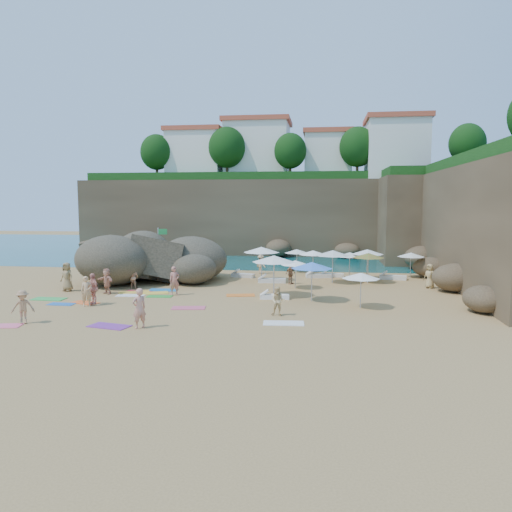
# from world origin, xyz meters

# --- Properties ---
(ground) EXTENTS (120.00, 120.00, 0.00)m
(ground) POSITION_xyz_m (0.00, 0.00, 0.00)
(ground) COLOR tan
(ground) RESTS_ON ground
(seawater) EXTENTS (120.00, 120.00, 0.00)m
(seawater) POSITION_xyz_m (0.00, 30.00, 0.00)
(seawater) COLOR #0C4751
(seawater) RESTS_ON ground
(cliff_back) EXTENTS (44.00, 8.00, 8.00)m
(cliff_back) POSITION_xyz_m (2.00, 25.00, 4.00)
(cliff_back) COLOR brown
(cliff_back) RESTS_ON ground
(cliff_right) EXTENTS (8.00, 30.00, 8.00)m
(cliff_right) POSITION_xyz_m (19.00, 8.00, 4.00)
(cliff_right) COLOR brown
(cliff_right) RESTS_ON ground
(cliff_corner) EXTENTS (10.00, 12.00, 8.00)m
(cliff_corner) POSITION_xyz_m (17.00, 20.00, 4.00)
(cliff_corner) COLOR brown
(cliff_corner) RESTS_ON ground
(rock_promontory) EXTENTS (12.00, 7.00, 2.00)m
(rock_promontory) POSITION_xyz_m (-11.00, 16.00, 0.00)
(rock_promontory) COLOR brown
(rock_promontory) RESTS_ON ground
(clifftop_buildings) EXTENTS (28.48, 9.48, 7.00)m
(clifftop_buildings) POSITION_xyz_m (2.96, 25.79, 11.24)
(clifftop_buildings) COLOR white
(clifftop_buildings) RESTS_ON cliff_back
(clifftop_trees) EXTENTS (35.60, 23.82, 4.40)m
(clifftop_trees) POSITION_xyz_m (4.78, 19.52, 11.26)
(clifftop_trees) COLOR #11380F
(clifftop_trees) RESTS_ON ground
(marina_masts) EXTENTS (3.10, 0.10, 6.00)m
(marina_masts) POSITION_xyz_m (-16.50, 30.00, 3.00)
(marina_masts) COLOR white
(marina_masts) RESTS_ON ground
(rock_outcrop) EXTENTS (10.09, 8.57, 3.47)m
(rock_outcrop) POSITION_xyz_m (-5.28, 3.11, 0.00)
(rock_outcrop) COLOR brown
(rock_outcrop) RESTS_ON ground
(flag_pole) EXTENTS (0.73, 0.12, 3.74)m
(flag_pole) POSITION_xyz_m (-5.78, 5.91, 2.39)
(flag_pole) COLOR silver
(flag_pole) RESTS_ON ground
(parasol_0) EXTENTS (2.61, 2.61, 2.47)m
(parasol_0) POSITION_xyz_m (2.17, 4.72, 2.27)
(parasol_0) COLOR silver
(parasol_0) RESTS_ON ground
(parasol_1) EXTENTS (2.00, 2.00, 1.89)m
(parasol_1) POSITION_xyz_m (4.47, 9.35, 1.73)
(parasol_1) COLOR silver
(parasol_1) RESTS_ON ground
(parasol_2) EXTENTS (2.08, 2.08, 1.97)m
(parasol_2) POSITION_xyz_m (8.52, 6.66, 1.80)
(parasol_2) COLOR silver
(parasol_2) RESTS_ON ground
(parasol_3) EXTENTS (2.46, 2.46, 2.32)m
(parasol_3) POSITION_xyz_m (7.23, 4.40, 2.13)
(parasol_3) COLOR silver
(parasol_3) RESTS_ON ground
(parasol_4) EXTENTS (2.01, 2.01, 1.90)m
(parasol_4) POSITION_xyz_m (13.09, 7.71, 1.74)
(parasol_4) COLOR silver
(parasol_4) RESTS_ON ground
(parasol_5) EXTENTS (2.13, 2.13, 2.02)m
(parasol_5) POSITION_xyz_m (5.81, 7.23, 1.85)
(parasol_5) COLOR silver
(parasol_5) RESTS_ON ground
(parasol_6) EXTENTS (2.25, 2.25, 2.13)m
(parasol_6) POSITION_xyz_m (9.70, 4.84, 1.95)
(parasol_6) COLOR silver
(parasol_6) RESTS_ON ground
(parasol_7) EXTENTS (1.97, 1.97, 1.87)m
(parasol_7) POSITION_xyz_m (4.76, 1.91, 1.71)
(parasol_7) COLOR silver
(parasol_7) RESTS_ON ground
(parasol_8) EXTENTS (2.35, 2.35, 2.22)m
(parasol_8) POSITION_xyz_m (9.78, 6.51, 2.04)
(parasol_8) COLOR silver
(parasol_8) RESTS_ON ground
(parasol_9) EXTENTS (2.64, 2.64, 2.49)m
(parasol_9) POSITION_xyz_m (3.62, -1.05, 2.29)
(parasol_9) COLOR silver
(parasol_9) RESTS_ON ground
(parasol_10) EXTENTS (2.41, 2.41, 2.27)m
(parasol_10) POSITION_xyz_m (5.92, -2.22, 2.09)
(parasol_10) COLOR silver
(parasol_10) RESTS_ON ground
(parasol_11) EXTENTS (2.03, 2.03, 1.92)m
(parasol_11) POSITION_xyz_m (8.56, -3.74, 1.76)
(parasol_11) COLOR silver
(parasol_11) RESTS_ON ground
(lounger_0) EXTENTS (1.96, 0.92, 0.29)m
(lounger_0) POSITION_xyz_m (6.24, 6.86, 0.15)
(lounger_0) COLOR silver
(lounger_0) RESTS_ON ground
(lounger_1) EXTENTS (1.98, 0.75, 0.30)m
(lounger_1) POSITION_xyz_m (3.00, 4.09, 0.15)
(lounger_1) COLOR silver
(lounger_1) RESTS_ON ground
(lounger_2) EXTENTS (1.74, 0.68, 0.26)m
(lounger_2) POSITION_xyz_m (7.30, 7.39, 0.13)
(lounger_2) COLOR silver
(lounger_2) RESTS_ON ground
(lounger_3) EXTENTS (1.86, 1.02, 0.28)m
(lounger_3) POSITION_xyz_m (0.57, 6.34, 0.14)
(lounger_3) COLOR silver
(lounger_3) RESTS_ON ground
(lounger_4) EXTENTS (2.01, 0.97, 0.30)m
(lounger_4) POSITION_xyz_m (11.69, 6.72, 0.15)
(lounger_4) COLOR silver
(lounger_4) RESTS_ON ground
(lounger_5) EXTENTS (1.75, 0.72, 0.27)m
(lounger_5) POSITION_xyz_m (3.75, -1.81, 0.13)
(lounger_5) COLOR white
(lounger_5) RESTS_ON ground
(towel_0) EXTENTS (1.47, 0.75, 0.03)m
(towel_0) POSITION_xyz_m (-7.92, -4.92, 0.01)
(towel_0) COLOR blue
(towel_0) RESTS_ON ground
(towel_1) EXTENTS (1.85, 1.16, 0.03)m
(towel_1) POSITION_xyz_m (-8.09, -9.91, 0.02)
(towel_1) COLOR #FD6284
(towel_1) RESTS_ON ground
(towel_2) EXTENTS (1.78, 1.33, 0.03)m
(towel_2) POSITION_xyz_m (-6.78, -4.38, 0.01)
(towel_2) COLOR orange
(towel_2) RESTS_ON ground
(towel_3) EXTENTS (1.93, 0.98, 0.03)m
(towel_3) POSITION_xyz_m (-9.40, -3.64, 0.02)
(towel_3) COLOR green
(towel_3) RESTS_ON ground
(towel_4) EXTENTS (2.11, 1.62, 0.03)m
(towel_4) POSITION_xyz_m (-5.22, -0.94, 0.02)
(towel_4) COLOR yellow
(towel_4) RESTS_ON ground
(towel_5) EXTENTS (1.75, 0.97, 0.03)m
(towel_5) POSITION_xyz_m (-5.06, -1.93, 0.01)
(towel_5) COLOR white
(towel_5) RESTS_ON ground
(towel_6) EXTENTS (2.06, 1.35, 0.03)m
(towel_6) POSITION_xyz_m (-3.17, -9.29, 0.02)
(towel_6) COLOR #7D2D95
(towel_6) RESTS_ON ground
(towel_7) EXTENTS (1.77, 1.08, 0.03)m
(towel_7) POSITION_xyz_m (-5.08, -0.74, 0.01)
(towel_7) COLOR #CD2445
(towel_7) RESTS_ON ground
(towel_8) EXTENTS (1.87, 1.00, 0.03)m
(towel_8) POSITION_xyz_m (-3.67, 0.16, 0.02)
(towel_8) COLOR #247FC4
(towel_8) RESTS_ON ground
(towel_9) EXTENTS (1.90, 1.15, 0.03)m
(towel_9) POSITION_xyz_m (-0.61, -4.97, 0.02)
(towel_9) COLOR #DA5573
(towel_9) RESTS_ON ground
(towel_10) EXTENTS (1.87, 1.20, 0.03)m
(towel_10) POSITION_xyz_m (1.58, -0.98, 0.02)
(towel_10) COLOR orange
(towel_10) RESTS_ON ground
(towel_11) EXTENTS (1.55, 0.83, 0.03)m
(towel_11) POSITION_xyz_m (-3.21, -2.00, 0.01)
(towel_11) COLOR green
(towel_11) RESTS_ON ground
(towel_12) EXTENTS (1.97, 1.47, 0.03)m
(towel_12) POSITION_xyz_m (-3.94, -0.98, 0.02)
(towel_12) COLOR yellow
(towel_12) RESTS_ON ground
(towel_13) EXTENTS (1.98, 1.09, 0.03)m
(towel_13) POSITION_xyz_m (4.73, -7.68, 0.02)
(towel_13) COLOR white
(towel_13) RESTS_ON ground
(person_stand_0) EXTENTS (0.72, 0.62, 1.67)m
(person_stand_0) POSITION_xyz_m (-6.25, -5.23, 0.83)
(person_stand_0) COLOR tan
(person_stand_0) RESTS_ON ground
(person_stand_1) EXTENTS (0.83, 0.71, 1.48)m
(person_stand_1) POSITION_xyz_m (-5.82, 0.54, 0.74)
(person_stand_1) COLOR tan
(person_stand_1) RESTS_ON ground
(person_stand_2) EXTENTS (1.00, 0.97, 1.53)m
(person_stand_2) POSITION_xyz_m (1.68, 8.39, 0.76)
(person_stand_2) COLOR tan
(person_stand_2) RESTS_ON ground
(person_stand_3) EXTENTS (0.84, 0.89, 1.48)m
(person_stand_3) POSITION_xyz_m (4.33, 3.66, 0.74)
(person_stand_3) COLOR #9F704F
(person_stand_3) RESTS_ON ground
(person_stand_4) EXTENTS (0.86, 0.87, 1.62)m
(person_stand_4) POSITION_xyz_m (13.55, 3.17, 0.81)
(person_stand_4) COLOR tan
(person_stand_4) RESTS_ON ground
(person_stand_5) EXTENTS (1.44, 1.14, 1.56)m
(person_stand_5) POSITION_xyz_m (-2.01, 7.13, 0.78)
(person_stand_5) COLOR #A37751
(person_stand_5) RESTS_ON ground
(person_stand_6) EXTENTS (0.78, 0.79, 1.83)m
(person_stand_6) POSITION_xyz_m (-1.68, -9.38, 0.92)
(person_stand_6) COLOR tan
(person_stand_6) RESTS_ON ground
(person_lie_0) EXTENTS (1.59, 1.85, 0.42)m
(person_lie_0) POSITION_xyz_m (-7.37, -9.35, 0.21)
(person_lie_0) COLOR tan
(person_lie_0) RESTS_ON ground
(person_lie_1) EXTENTS (1.83, 2.00, 0.42)m
(person_lie_1) POSITION_xyz_m (-6.10, -4.78, 0.21)
(person_lie_1) COLOR #E59582
(person_lie_1) RESTS_ON ground
(person_lie_2) EXTENTS (1.33, 1.98, 0.48)m
(person_lie_2) POSITION_xyz_m (-9.64, -1.02, 0.24)
(person_lie_2) COLOR olive
(person_lie_2) RESTS_ON ground
(person_lie_3) EXTENTS (2.08, 2.12, 0.42)m
(person_lie_3) POSITION_xyz_m (-6.72, -1.62, 0.21)
(person_lie_3) COLOR tan
(person_lie_3) RESTS_ON ground
(person_lie_4) EXTENTS (1.44, 1.81, 0.42)m
(person_lie_4) POSITION_xyz_m (-2.43, -1.46, 0.21)
(person_lie_4) COLOR #BE6F5F
(person_lie_4) RESTS_ON ground
(person_lie_5) EXTENTS (0.81, 1.50, 0.55)m
(person_lie_5) POSITION_xyz_m (4.33, -6.16, 0.27)
(person_lie_5) COLOR #DEBC7E
(person_lie_5) RESTS_ON ground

